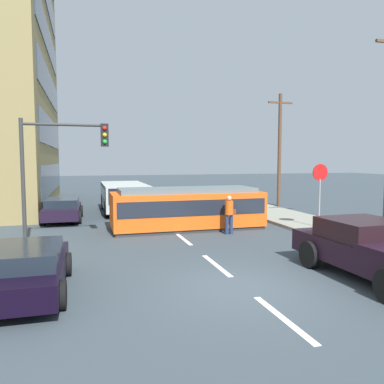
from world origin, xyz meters
TOP-DOWN VIEW (x-y plane):
  - ground_plane at (0.00, 10.00)m, footprint 120.00×120.00m
  - sidewalk_curb_right at (6.80, 6.00)m, footprint 3.20×36.00m
  - lane_stripe_0 at (0.00, -2.00)m, footprint 0.16×2.40m
  - lane_stripe_1 at (0.00, 2.00)m, footprint 0.16×2.40m
  - lane_stripe_2 at (0.00, 6.00)m, footprint 0.16×2.40m
  - lane_stripe_3 at (0.00, 14.19)m, footprint 0.16×2.40m
  - lane_stripe_4 at (0.00, 20.19)m, footprint 0.16×2.40m
  - streetcar_tram at (0.77, 8.19)m, footprint 6.95×2.55m
  - city_bus at (-1.49, 14.63)m, footprint 2.56×5.97m
  - pedestrian_crossing at (2.17, 6.42)m, footprint 0.50×0.36m
  - pickup_truck_parked at (3.65, -0.43)m, footprint 2.36×5.04m
  - parked_sedan_near at (-5.26, 0.93)m, footprint 2.11×4.13m
  - parked_sedan_mid at (-4.95, 12.15)m, footprint 2.04×4.19m
  - stop_sign at (6.44, 6.13)m, footprint 0.76×0.07m
  - traffic_light_mast at (-4.65, 5.90)m, footprint 3.08×0.33m
  - utility_pole_mid at (9.21, 14.86)m, footprint 1.80×0.24m

SIDE VIEW (x-z plane):
  - ground_plane at x=0.00m, z-range 0.00..0.00m
  - lane_stripe_0 at x=0.00m, z-range 0.00..0.01m
  - lane_stripe_1 at x=0.00m, z-range 0.00..0.01m
  - lane_stripe_2 at x=0.00m, z-range 0.00..0.01m
  - lane_stripe_3 at x=0.00m, z-range 0.00..0.01m
  - lane_stripe_4 at x=0.00m, z-range 0.00..0.01m
  - sidewalk_curb_right at x=6.80m, z-range 0.00..0.14m
  - parked_sedan_mid at x=-4.95m, z-range 0.03..1.22m
  - parked_sedan_near at x=-5.26m, z-range 0.03..1.22m
  - pickup_truck_parked at x=3.65m, z-range 0.02..1.57m
  - pedestrian_crossing at x=2.17m, z-range 0.11..1.78m
  - streetcar_tram at x=0.77m, z-range 0.03..1.94m
  - city_bus at x=-1.49m, z-range 0.14..1.89m
  - stop_sign at x=6.44m, z-range 0.75..3.63m
  - traffic_light_mast at x=-4.65m, z-range 0.97..5.65m
  - utility_pole_mid at x=9.21m, z-range 0.18..7.88m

